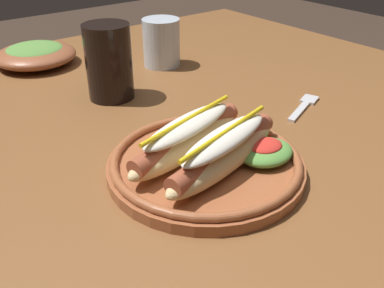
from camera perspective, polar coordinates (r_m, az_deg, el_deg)
dining_table at (r=0.81m, az=-6.45°, el=-1.10°), size 1.31×1.02×0.74m
hot_dog_plate at (r=0.58m, az=2.18°, el=-1.50°), size 0.27×0.27×0.08m
fork at (r=0.80m, az=14.72°, el=4.97°), size 0.12×0.06×0.00m
soda_cup at (r=0.81m, az=-11.02°, el=10.67°), size 0.08×0.08×0.14m
water_cup at (r=0.97m, az=-4.10°, el=13.33°), size 0.08×0.08×0.10m
side_bowl at (r=1.04m, az=-20.16°, el=11.19°), size 0.18×0.18×0.05m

